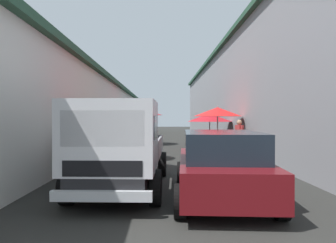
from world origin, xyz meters
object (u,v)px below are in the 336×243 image
(fruit_stall_near_left, at_px, (141,115))
(vendor_by_crates, at_px, (239,136))
(fruit_stall_far_left, at_px, (218,116))
(hatchback_car, at_px, (221,165))
(fruit_stall_far_right, at_px, (116,117))
(delivery_truck, at_px, (118,150))
(fruit_stall_mid_lane, at_px, (128,122))
(fruit_stall_near_right, at_px, (210,121))
(parked_scooter, at_px, (133,140))

(fruit_stall_near_left, distance_m, vendor_by_crates, 8.37)
(fruit_stall_far_left, height_order, vendor_by_crates, fruit_stall_far_left)
(hatchback_car, bearing_deg, vendor_by_crates, -17.65)
(fruit_stall_far_left, relative_size, hatchback_car, 0.58)
(hatchback_car, relative_size, vendor_by_crates, 2.42)
(fruit_stall_far_right, xyz_separation_m, delivery_truck, (-2.98, -0.49, -0.74))
(fruit_stall_far_right, bearing_deg, fruit_stall_mid_lane, -0.84)
(fruit_stall_near_right, height_order, delivery_truck, fruit_stall_near_right)
(fruit_stall_far_right, bearing_deg, parked_scooter, 1.73)
(fruit_stall_far_left, bearing_deg, fruit_stall_near_right, -0.20)
(hatchback_car, bearing_deg, fruit_stall_mid_lane, 23.64)
(fruit_stall_far_left, relative_size, delivery_truck, 0.47)
(fruit_stall_far_right, distance_m, vendor_by_crates, 5.71)
(fruit_stall_near_left, height_order, fruit_stall_far_left, fruit_stall_near_left)
(fruit_stall_far_right, relative_size, vendor_by_crates, 1.59)
(fruit_stall_near_left, xyz_separation_m, delivery_truck, (-12.98, -0.37, -0.90))
(fruit_stall_near_right, bearing_deg, fruit_stall_near_left, 57.65)
(parked_scooter, bearing_deg, fruit_stall_far_left, -122.94)
(fruit_stall_far_left, xyz_separation_m, fruit_stall_far_right, (-4.99, 4.16, -0.04))
(parked_scooter, bearing_deg, hatchback_car, -165.06)
(fruit_stall_far_right, bearing_deg, delivery_truck, -170.62)
(fruit_stall_near_right, distance_m, hatchback_car, 10.80)
(fruit_stall_near_left, distance_m, hatchback_car, 13.55)
(fruit_stall_near_right, height_order, hatchback_car, fruit_stall_near_right)
(vendor_by_crates, bearing_deg, parked_scooter, 46.26)
(fruit_stall_far_left, xyz_separation_m, parked_scooter, (2.85, 4.40, -1.37))
(fruit_stall_mid_lane, bearing_deg, parked_scooter, 3.22)
(fruit_stall_far_left, relative_size, parked_scooter, 1.40)
(fruit_stall_far_right, relative_size, hatchback_car, 0.66)
(delivery_truck, bearing_deg, hatchback_car, -96.56)
(fruit_stall_far_left, height_order, delivery_truck, fruit_stall_far_left)
(vendor_by_crates, bearing_deg, fruit_stall_far_left, 16.62)
(fruit_stall_far_right, bearing_deg, hatchback_car, -139.92)
(fruit_stall_mid_lane, bearing_deg, fruit_stall_near_left, -0.61)
(fruit_stall_mid_lane, relative_size, delivery_truck, 0.44)
(fruit_stall_far_left, bearing_deg, hatchback_car, 170.05)
(fruit_stall_mid_lane, bearing_deg, delivery_truck, -175.61)
(fruit_stall_far_right, distance_m, parked_scooter, 7.96)
(fruit_stall_far_left, height_order, parked_scooter, fruit_stall_far_left)
(fruit_stall_near_right, distance_m, fruit_stall_far_right, 8.53)
(vendor_by_crates, relative_size, parked_scooter, 1.00)
(fruit_stall_far_right, height_order, delivery_truck, fruit_stall_far_right)
(parked_scooter, bearing_deg, vendor_by_crates, -133.74)
(fruit_stall_near_left, relative_size, delivery_truck, 0.56)
(fruit_stall_mid_lane, height_order, delivery_truck, fruit_stall_mid_lane)
(hatchback_car, relative_size, parked_scooter, 2.41)
(fruit_stall_mid_lane, relative_size, parked_scooter, 1.33)
(fruit_stall_near_left, xyz_separation_m, vendor_by_crates, (-6.92, -4.61, -0.98))
(fruit_stall_far_right, bearing_deg, fruit_stall_near_right, -29.27)
(hatchback_car, height_order, parked_scooter, hatchback_car)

